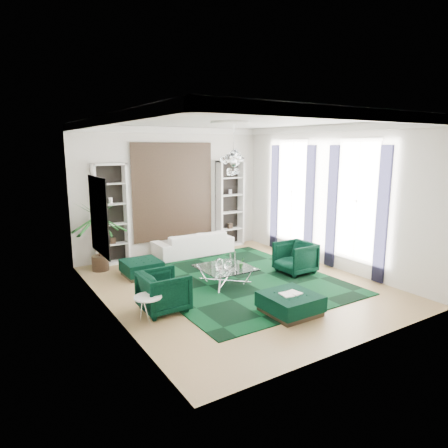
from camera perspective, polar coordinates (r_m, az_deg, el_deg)
floor at (r=9.61m, az=1.86°, el=-8.73°), size 6.00×7.00×0.02m
ceiling at (r=9.06m, az=2.01°, el=14.65°), size 6.00×7.00×0.02m
wall_back at (r=12.18m, az=-7.38°, el=4.65°), size 6.00×0.02×3.80m
wall_front at (r=6.58m, az=19.31°, el=-1.34°), size 6.00×0.02×3.80m
wall_left at (r=7.88m, az=-16.52°, el=0.79°), size 0.02×7.00×3.80m
wall_right at (r=11.10m, az=14.95°, el=3.74°), size 0.02×7.00×3.80m
crown_molding at (r=9.05m, az=2.01°, el=13.95°), size 6.00×7.00×0.18m
ceiling_medallion at (r=9.31m, az=0.94°, el=14.31°), size 0.90×0.90×0.05m
tapestry at (r=12.14m, az=-7.28°, el=4.62°), size 2.50×0.06×2.80m
shelving_left at (r=11.39m, az=-15.82°, el=1.33°), size 0.90×0.38×2.80m
shelving_right at (r=13.01m, az=0.87°, el=2.92°), size 0.90×0.38×2.80m
painting at (r=8.47m, az=-17.35°, el=1.09°), size 0.04×1.30×1.60m
window_near at (r=10.49m, az=18.46°, el=3.14°), size 0.03×1.10×2.90m
curtain_near_a at (r=10.03m, az=21.67°, el=1.14°), size 0.07×0.30×3.25m
curtain_near_b at (r=11.01m, az=15.15°, el=2.36°), size 0.07×0.30×3.25m
window_far at (r=12.15m, az=9.71°, el=4.56°), size 0.03×1.10×2.90m
curtain_far_a at (r=11.59m, az=12.11°, el=2.92°), size 0.07×0.30×3.25m
curtain_far_b at (r=12.74m, az=7.22°, el=3.79°), size 0.07×0.30×3.25m
rug at (r=9.94m, az=2.09°, el=-7.91°), size 4.20×5.00×0.02m
sofa at (r=12.12m, az=-4.43°, el=-2.78°), size 2.39×0.94×0.70m
armchair_left at (r=8.12m, az=-8.60°, el=-9.50°), size 0.89×0.87×0.81m
armchair_right at (r=10.52m, az=10.15°, el=-4.75°), size 0.89×0.87×0.81m
coffee_table at (r=9.61m, az=0.17°, el=-7.35°), size 1.20×1.20×0.41m
ottoman_side at (r=10.39m, az=-11.69°, el=-6.21°), size 0.90×0.90×0.40m
ottoman_front at (r=8.09m, az=9.43°, el=-11.18°), size 1.00×1.00×0.40m
book at (r=8.01m, az=9.48°, el=-9.75°), size 0.42×0.28×0.03m
side_table at (r=7.72m, az=-10.76°, el=-11.95°), size 0.52×0.52×0.50m
palm at (r=10.88m, az=-17.54°, el=-0.28°), size 1.50×1.50×2.40m
chandelier at (r=9.58m, az=1.42°, el=8.71°), size 0.80×0.80×0.72m
table_plant at (r=9.48m, az=2.53°, el=-5.57°), size 0.13×0.11×0.24m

